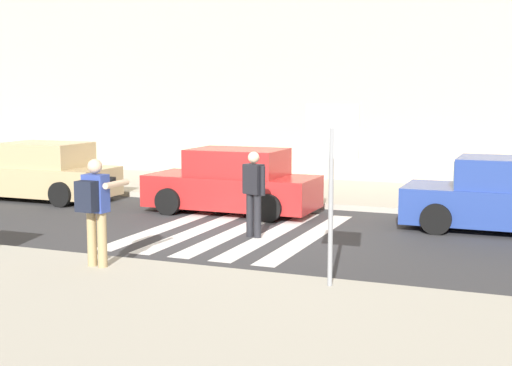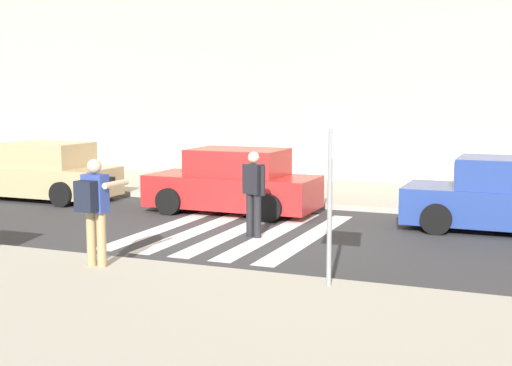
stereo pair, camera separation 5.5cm
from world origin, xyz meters
name	(u,v)px [view 2 (the right image)]	position (x,y,z in m)	size (l,w,h in m)	color
ground_plane	(233,233)	(0.00, 0.00, 0.00)	(120.00, 120.00, 0.00)	#38383A
sidewalk_near	(34,317)	(0.00, -6.20, 0.07)	(60.00, 6.00, 0.14)	#B2AD9E
sidewalk_far	(319,192)	(0.00, 6.00, 0.07)	(60.00, 4.80, 0.14)	#B2AD9E
building_facade_far	(359,72)	(0.00, 10.40, 3.57)	(56.00, 4.00, 7.13)	beige
crosswalk_stripe_0	(170,226)	(-1.60, 0.20, 0.00)	(0.44, 5.20, 0.01)	silver
crosswalk_stripe_1	(203,228)	(-0.80, 0.20, 0.00)	(0.44, 5.20, 0.01)	silver
crosswalk_stripe_2	(237,231)	(0.00, 0.20, 0.00)	(0.44, 5.20, 0.01)	silver
crosswalk_stripe_3	(272,234)	(0.80, 0.20, 0.00)	(0.44, 5.20, 0.01)	silver
crosswalk_stripe_4	(309,237)	(1.60, 0.20, 0.00)	(0.44, 5.20, 0.01)	silver
stop_sign	(331,155)	(3.12, -3.59, 2.03)	(0.76, 0.08, 2.60)	gray
photographer_with_backpack	(94,203)	(-0.64, -3.92, 1.17)	(0.61, 0.86, 1.72)	tan
pedestrian_crossing	(254,189)	(0.56, -0.21, 0.97)	(0.55, 0.35, 1.72)	#232328
parked_car_tan	(43,173)	(-6.63, 2.30, 0.73)	(4.10, 1.92, 1.55)	tan
parked_car_red	(234,183)	(-0.99, 2.30, 0.73)	(4.10, 1.92, 1.55)	red
parked_car_blue	(507,197)	(5.23, 2.30, 0.73)	(4.10, 1.92, 1.55)	#284293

